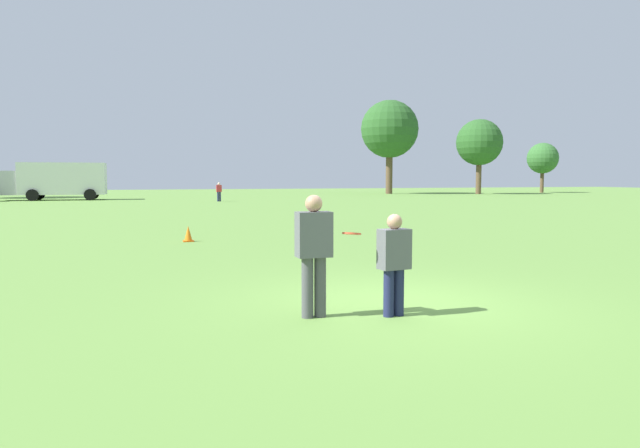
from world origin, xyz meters
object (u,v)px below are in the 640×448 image
player_thrower (314,249)px  player_defender (394,259)px  traffic_cone (188,234)px  frisbee (352,234)px  bystander_sideline_watcher (219,191)px  box_truck (55,180)px

player_thrower → player_defender: player_thrower is taller
traffic_cone → frisbee: bearing=-81.5°
player_defender → player_thrower: bearing=166.1°
player_defender → bystander_sideline_watcher: size_ratio=0.94×
box_truck → player_defender: bearing=-76.9°
player_thrower → box_truck: size_ratio=0.20×
player_thrower → frisbee: (0.52, -0.09, 0.20)m
player_thrower → traffic_cone: player_thrower is taller
box_truck → bystander_sideline_watcher: box_truck is taller
player_defender → frisbee: (-0.57, 0.18, 0.36)m
player_defender → frisbee: 0.70m
frisbee → box_truck: bearing=102.4°
player_defender → box_truck: 46.72m
frisbee → traffic_cone: size_ratio=0.57×
traffic_cone → bystander_sideline_watcher: size_ratio=0.31×
box_truck → bystander_sideline_watcher: (12.97, -6.83, -0.89)m
player_defender → traffic_cone: bearing=101.4°
frisbee → box_truck: 46.41m
player_thrower → bystander_sideline_watcher: (3.52, 38.41, -0.10)m
frisbee → bystander_sideline_watcher: bystander_sideline_watcher is taller
box_truck → bystander_sideline_watcher: 14.69m
box_truck → bystander_sideline_watcher: bearing=-27.8°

